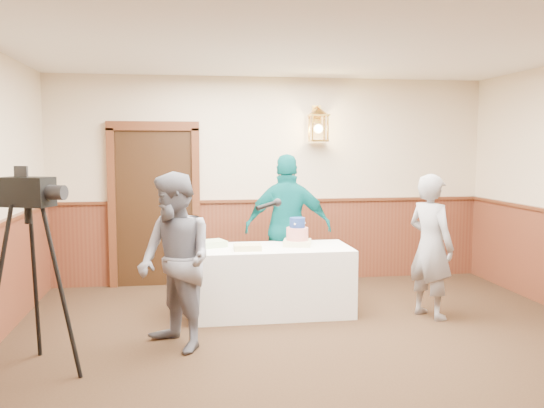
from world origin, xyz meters
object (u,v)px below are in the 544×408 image
Objects in this scene: sheet_cake_yellow at (247,247)px; assistant_p at (288,228)px; display_table at (269,280)px; baker at (431,246)px; tv_camera_rig at (31,287)px; interviewer at (175,261)px; sheet_cake_green at (211,244)px; tiered_cake at (297,235)px.

assistant_p is at bearing 49.08° from sheet_cake_yellow.
display_table is at bearing 67.59° from assistant_p.
assistant_p is (-1.41, 0.91, 0.10)m from baker.
interviewer is at bearing 41.68° from tv_camera_rig.
assistant_p is 3.13m from tv_camera_rig.
display_table is at bearing 55.26° from tv_camera_rig.
tv_camera_rig is (-3.88, -1.00, -0.06)m from baker.
interviewer is 2.01m from assistant_p.
display_table is 1.02× the size of assistant_p.
baker is (1.97, -0.26, 0.01)m from sheet_cake_yellow.
tv_camera_rig is at bearing -135.22° from sheet_cake_green.
sheet_cake_yellow is at bearing -33.78° from sheet_cake_green.
interviewer is 2.79m from baker.
sheet_cake_green is (-0.38, 0.25, 0.01)m from sheet_cake_yellow.
interviewer is (-0.76, -0.86, 0.04)m from sheet_cake_yellow.
baker is (2.35, -0.52, -0.00)m from sheet_cake_green.
tv_camera_rig is (-1.91, -1.26, -0.05)m from sheet_cake_yellow.
tiered_cake is 2.89m from tv_camera_rig.
interviewer reaches higher than baker.
assistant_p reaches higher than interviewer.
interviewer is at bearing 77.17° from baker.
assistant_p is at bearing 59.20° from display_table.
assistant_p reaches higher than tiered_cake.
baker is at bearing -13.11° from display_table.
sheet_cake_green is 0.17× the size of assistant_p.
display_table is 5.97× the size of sheet_cake_green.
assistant_p is at bearing 92.60° from tiered_cake.
sheet_cake_green is 1.03m from assistant_p.
sheet_cake_green is 0.19× the size of tv_camera_rig.
assistant_p is (0.31, 0.52, 0.51)m from display_table.
sheet_cake_yellow is (-0.59, -0.20, -0.09)m from tiered_cake.
tv_camera_rig reaches higher than display_table.
baker is at bearing -7.58° from sheet_cake_yellow.
tiered_cake is at bearing 52.74° from tv_camera_rig.
baker is 1.68m from assistant_p.
interviewer is at bearing -108.69° from sheet_cake_green.
tiered_cake is 0.97m from sheet_cake_green.
tv_camera_rig is (-2.17, -1.40, 0.35)m from display_table.
interviewer reaches higher than sheet_cake_green.
interviewer is (-1.34, -1.06, -0.06)m from tiered_cake.
tv_camera_rig is at bearing -146.48° from sheet_cake_yellow.
tiered_cake is 0.21× the size of assistant_p.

